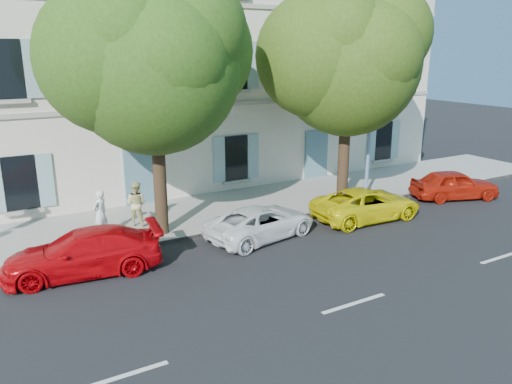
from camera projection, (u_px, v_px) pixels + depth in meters
ground at (272, 251)px, 16.05m from camera, size 90.00×90.00×0.00m
sidewalk at (213, 211)px, 19.75m from camera, size 36.00×4.50×0.15m
kerb at (239, 227)px, 17.94m from camera, size 36.00×0.16×0.16m
building at (157, 55)px, 22.92m from camera, size 28.00×7.00×12.00m
car_red_coupe at (83, 253)px, 14.27m from camera, size 4.64×2.42×1.29m
car_white_coupe at (261, 222)px, 17.04m from camera, size 4.33×2.62×1.12m
car_yellow_supercar at (367, 204)px, 18.92m from camera, size 4.41×2.19×1.20m
car_red_hatchback at (455, 184)px, 21.53m from camera, size 4.01×2.65×1.27m
tree_left at (154, 68)px, 15.73m from camera, size 5.54×5.54×8.59m
tree_right at (348, 64)px, 19.37m from camera, size 5.60×5.60×8.63m
street_lamp at (374, 99)px, 20.39m from camera, size 0.24×1.55×7.31m
pedestrian_a at (100, 213)px, 16.76m from camera, size 0.69×0.64×1.59m
pedestrian_b at (136, 203)px, 17.78m from camera, size 0.99×0.98×1.61m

